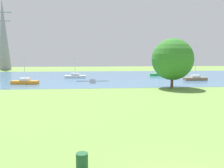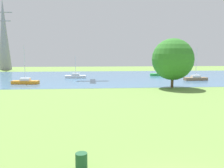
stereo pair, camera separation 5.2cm
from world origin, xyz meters
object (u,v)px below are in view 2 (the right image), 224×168
Objects in this scene: litter_bin at (81,161)px; sailboat_brown at (196,78)px; sailboat_white at (76,76)px; sailboat_green at (160,74)px; sailboat_orange at (25,82)px; electricity_pylon at (4,34)px; tree_west_far at (173,59)px.

sailboat_brown is at bearing 59.34° from litter_bin.
sailboat_white is 21.35m from sailboat_green.
sailboat_orange is 32.95m from sailboat_green.
sailboat_green is (21.01, 3.80, 0.03)m from sailboat_white.
sailboat_green reaches higher than sailboat_orange.
sailboat_brown is 1.38× the size of sailboat_white.
litter_bin is 45.38m from sailboat_white.
sailboat_green is (29.48, 14.72, 0.01)m from sailboat_orange.
litter_bin is 86.85m from electricity_pylon.
litter_bin is 36.23m from sailboat_orange.
electricity_pylon reaches higher than litter_bin.
tree_west_far is (16.68, -18.16, 4.17)m from sailboat_white.
litter_bin is at bearing -116.75° from tree_west_far.
sailboat_orange is 51.28m from electricity_pylon.
tree_west_far is (-4.33, -21.96, 4.15)m from sailboat_green.
litter_bin is at bearing -120.66° from sailboat_brown.
sailboat_brown is at bearing -38.82° from electricity_pylon.
litter_bin is 0.16× the size of sailboat_white.
litter_bin is 0.10× the size of tree_west_far.
sailboat_green is at bearing 78.84° from tree_west_far.
sailboat_orange is at bearing 163.94° from tree_west_far.
tree_west_far is at bearing 63.25° from litter_bin.
sailboat_orange is 0.91× the size of sailboat_green.
electricity_pylon is (-18.96, 46.04, 12.26)m from sailboat_orange.
electricity_pylon is (-44.10, 53.28, 8.11)m from tree_west_far.
tree_west_far reaches higher than sailboat_orange.
sailboat_brown is (22.45, 37.87, 0.06)m from litter_bin.
sailboat_brown is 0.92× the size of sailboat_green.
tree_west_far is at bearing -50.39° from electricity_pylon.
tree_west_far reaches higher than sailboat_brown.
sailboat_orange is 0.99× the size of sailboat_brown.
sailboat_green is at bearing 26.54° from sailboat_orange.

